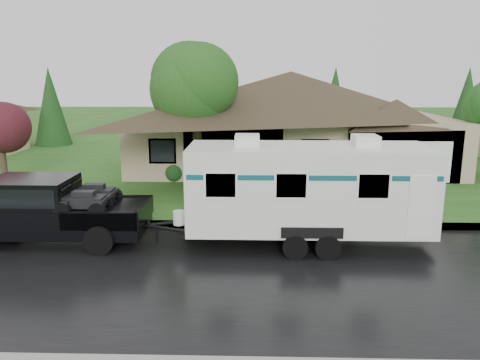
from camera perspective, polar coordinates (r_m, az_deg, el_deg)
name	(u,v)px	position (r m, az deg, el deg)	size (l,w,h in m)	color
ground	(260,249)	(15.39, 2.42, -8.36)	(140.00, 140.00, 0.00)	#26561A
road	(261,274)	(13.54, 2.54, -11.37)	(140.00, 8.00, 0.01)	black
curb	(259,225)	(17.49, 2.32, -5.49)	(140.00, 0.50, 0.15)	gray
lawn	(256,163)	(29.87, 2.02, 2.14)	(140.00, 26.00, 0.15)	#26561A
house_main	(295,108)	(28.39, 6.78, 8.67)	(19.44, 10.80, 6.90)	#9E866B
tree_left_green	(196,89)	(23.19, -5.35, 11.00)	(4.11, 4.11, 6.80)	#382B1E
shrub_row	(296,172)	(24.27, 6.86, 0.99)	(13.60, 1.00, 1.00)	#143814
pickup_truck	(43,208)	(16.97, -22.93, -3.17)	(6.62, 2.52, 2.21)	black
travel_trailer	(308,188)	(15.36, 8.30, -0.92)	(8.17, 2.87, 3.67)	silver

